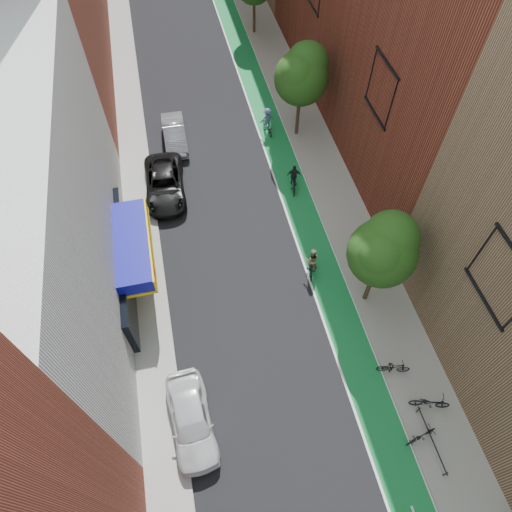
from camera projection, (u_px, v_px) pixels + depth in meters
bike_lane at (268, 120)px, 33.95m from camera, size 2.00×68.00×0.01m
sidewalk_left at (133, 139)px, 32.64m from camera, size 2.00×68.00×0.15m
sidewalk_right at (301, 115)px, 34.21m from camera, size 3.00×68.00×0.15m
building_left_white at (9, 228)px, 20.44m from camera, size 8.00×20.00×12.00m
tree_near at (384, 249)px, 21.41m from camera, size 3.40×3.36×6.42m
tree_mid at (302, 74)px, 29.05m from camera, size 3.55×3.53×6.74m
parked_car_white at (191, 420)px, 20.68m from camera, size 2.14×4.78×1.59m
parked_car_black at (165, 184)px, 29.20m from camera, size 2.77×5.50×1.49m
parked_car_silver at (175, 134)px, 31.99m from camera, size 1.56×4.33×1.42m
cyclist_lane_near at (311, 263)px, 25.59m from camera, size 0.90×1.77×1.95m
cyclist_lane_mid at (294, 181)px, 29.43m from camera, size 1.02×1.86×1.91m
cyclist_lane_far at (267, 122)px, 32.53m from camera, size 1.11×1.74×1.94m
parked_bike_near at (430, 402)px, 21.29m from camera, size 1.99×1.19×0.99m
parked_bike_mid at (394, 368)px, 22.26m from camera, size 1.72×0.88×0.99m
parked_bike_far at (421, 436)px, 20.50m from camera, size 1.72×0.94×0.86m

